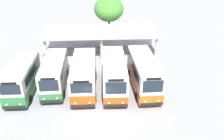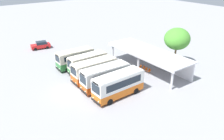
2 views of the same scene
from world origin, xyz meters
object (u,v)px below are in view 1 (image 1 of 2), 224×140
at_px(city_bus_second_in_row, 55,73).
at_px(city_bus_fifth_blue, 144,72).
at_px(city_bus_nearest_orange, 22,77).
at_px(city_bus_fourth_amber, 114,73).
at_px(city_bus_middle_cream, 84,74).
at_px(waiting_chair_fourth_seat, 112,52).
at_px(waiting_chair_end_by_column, 97,52).
at_px(waiting_chair_second_from_end, 102,52).
at_px(waiting_chair_middle_seat, 107,52).

height_order(city_bus_second_in_row, city_bus_fifth_blue, city_bus_fifth_blue).
height_order(city_bus_nearest_orange, city_bus_second_in_row, city_bus_nearest_orange).
distance_m(city_bus_second_in_row, city_bus_fourth_amber, 6.17).
relative_size(city_bus_middle_cream, waiting_chair_fourth_seat, 8.53).
relative_size(city_bus_nearest_orange, waiting_chair_end_by_column, 7.77).
bearing_deg(city_bus_second_in_row, waiting_chair_second_from_end, 58.17).
height_order(waiting_chair_end_by_column, waiting_chair_second_from_end, same).
xyz_separation_m(city_bus_middle_cream, waiting_chair_fourth_seat, (3.38, 8.67, -1.29)).
bearing_deg(city_bus_fifth_blue, waiting_chair_fourth_seat, 107.75).
height_order(city_bus_fifth_blue, waiting_chair_fourth_seat, city_bus_fifth_blue).
relative_size(city_bus_nearest_orange, city_bus_fourth_amber, 0.88).
height_order(city_bus_fourth_amber, waiting_chair_second_from_end, city_bus_fourth_amber).
height_order(city_bus_nearest_orange, city_bus_fifth_blue, city_bus_fifth_blue).
distance_m(city_bus_nearest_orange, waiting_chair_end_by_column, 11.58).
xyz_separation_m(city_bus_second_in_row, waiting_chair_middle_seat, (5.74, 8.06, -1.23)).
xyz_separation_m(city_bus_second_in_row, city_bus_fourth_amber, (6.14, -0.63, 0.12)).
distance_m(city_bus_second_in_row, waiting_chair_second_from_end, 9.62).
xyz_separation_m(city_bus_fifth_blue, waiting_chair_fourth_seat, (-2.76, 8.63, -1.35)).
distance_m(city_bus_nearest_orange, city_bus_middle_cream, 6.14).
xyz_separation_m(city_bus_nearest_orange, city_bus_fifth_blue, (12.28, 0.22, 0.09)).
relative_size(waiting_chair_second_from_end, waiting_chair_middle_seat, 1.00).
height_order(city_bus_second_in_row, waiting_chair_second_from_end, city_bus_second_in_row).
distance_m(waiting_chair_middle_seat, waiting_chair_fourth_seat, 0.71).
height_order(waiting_chair_end_by_column, waiting_chair_middle_seat, same).
bearing_deg(city_bus_middle_cream, city_bus_fifth_blue, 0.36).
bearing_deg(waiting_chair_second_from_end, city_bus_middle_cream, -102.69).
distance_m(city_bus_second_in_row, city_bus_middle_cream, 3.13).
distance_m(city_bus_fifth_blue, waiting_chair_end_by_column, 9.98).
relative_size(city_bus_fifth_blue, waiting_chair_second_from_end, 8.89).
height_order(city_bus_second_in_row, city_bus_fourth_amber, city_bus_fourth_amber).
bearing_deg(city_bus_middle_cream, city_bus_fourth_amber, -0.50).
height_order(city_bus_fourth_amber, city_bus_fifth_blue, city_bus_fifth_blue).
bearing_deg(waiting_chair_middle_seat, city_bus_fourth_amber, -87.36).
bearing_deg(city_bus_fourth_amber, city_bus_middle_cream, 179.50).
bearing_deg(city_bus_fourth_amber, waiting_chair_fourth_seat, 87.96).
bearing_deg(city_bus_nearest_orange, waiting_chair_middle_seat, 45.10).
bearing_deg(city_bus_nearest_orange, city_bus_second_in_row, 14.33).
bearing_deg(waiting_chair_fourth_seat, waiting_chair_second_from_end, 178.34).
distance_m(city_bus_second_in_row, city_bus_fifth_blue, 9.23).
distance_m(city_bus_nearest_orange, waiting_chair_second_from_end, 12.09).
bearing_deg(city_bus_fifth_blue, city_bus_fourth_amber, -178.78).
bearing_deg(city_bus_nearest_orange, waiting_chair_end_by_column, 50.02).
bearing_deg(waiting_chair_end_by_column, city_bus_fourth_amber, -78.14).
xyz_separation_m(city_bus_fifth_blue, waiting_chair_second_from_end, (-4.18, 8.67, -1.35)).
relative_size(city_bus_second_in_row, waiting_chair_second_from_end, 7.96).
bearing_deg(city_bus_second_in_row, city_bus_nearest_orange, -165.67).
bearing_deg(waiting_chair_middle_seat, city_bus_middle_cream, -107.13).
height_order(city_bus_middle_cream, city_bus_fourth_amber, city_bus_fourth_amber).
distance_m(city_bus_middle_cream, waiting_chair_middle_seat, 9.15).
bearing_deg(waiting_chair_second_from_end, waiting_chair_middle_seat, -3.75).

